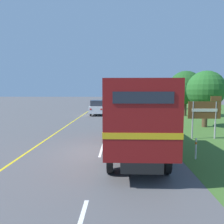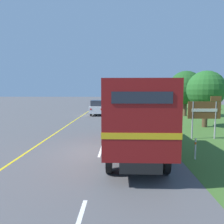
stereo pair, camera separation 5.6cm
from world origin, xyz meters
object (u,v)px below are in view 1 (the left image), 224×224
(horse_trailer_truck, at_px, (134,114))
(delineator_post, at_px, (196,148))
(lead_car_black_ahead, at_px, (108,100))
(roadside_tree_mid, at_px, (185,88))
(roadside_tree_near, at_px, (206,90))
(lead_car_white, at_px, (98,107))
(highway_sign, at_px, (205,111))
(lead_car_white_ahead, at_px, (125,102))
(roadside_tree_far, at_px, (183,87))

(horse_trailer_truck, distance_m, delineator_post, 3.21)
(lead_car_black_ahead, distance_m, roadside_tree_mid, 28.27)
(roadside_tree_near, height_order, roadside_tree_mid, roadside_tree_mid)
(lead_car_white, bearing_deg, lead_car_black_ahead, 90.06)
(horse_trailer_truck, bearing_deg, highway_sign, 36.34)
(delineator_post, bearing_deg, roadside_tree_mid, 74.93)
(lead_car_black_ahead, bearing_deg, highway_sign, -78.04)
(horse_trailer_truck, bearing_deg, lead_car_white_ahead, 89.18)
(horse_trailer_truck, relative_size, roadside_tree_near, 1.78)
(roadside_tree_far, bearing_deg, lead_car_black_ahead, 129.37)
(lead_car_black_ahead, height_order, roadside_tree_mid, roadside_tree_mid)
(delineator_post, bearing_deg, horse_trailer_truck, 164.03)
(roadside_tree_near, bearing_deg, roadside_tree_mid, 84.53)
(highway_sign, distance_m, roadside_tree_near, 5.19)
(lead_car_white_ahead, height_order, roadside_tree_near, roadside_tree_near)
(lead_car_white, relative_size, highway_sign, 1.53)
(lead_car_black_ahead, xyz_separation_m, roadside_tree_near, (10.07, -34.29, 2.22))
(roadside_tree_mid, bearing_deg, roadside_tree_far, 75.22)
(roadside_tree_near, bearing_deg, lead_car_white, 138.07)
(lead_car_white, distance_m, roadside_tree_mid, 11.14)
(delineator_post, bearing_deg, lead_car_white_ahead, 94.12)
(highway_sign, bearing_deg, roadside_tree_near, 68.66)
(roadside_tree_far, bearing_deg, delineator_post, -104.96)
(lead_car_white, relative_size, lead_car_white_ahead, 1.08)
(horse_trailer_truck, distance_m, highway_sign, 5.95)
(lead_car_black_ahead, bearing_deg, roadside_tree_mid, -67.31)
(roadside_tree_near, distance_m, roadside_tree_far, 18.27)
(horse_trailer_truck, relative_size, lead_car_white, 2.03)
(roadside_tree_mid, bearing_deg, lead_car_white, 176.23)
(roadside_tree_near, xyz_separation_m, delineator_post, (-3.86, -8.97, -2.65))
(horse_trailer_truck, height_order, lead_car_white, horse_trailer_truck)
(lead_car_white_ahead, height_order, delineator_post, lead_car_white_ahead)
(lead_car_black_ahead, height_order, roadside_tree_near, roadside_tree_near)
(lead_car_white_ahead, xyz_separation_m, highway_sign, (4.34, -27.69, 0.81))
(horse_trailer_truck, height_order, roadside_tree_far, roadside_tree_far)
(delineator_post, bearing_deg, roadside_tree_far, 75.04)
(horse_trailer_truck, xyz_separation_m, lead_car_black_ahead, (-3.46, 42.47, -1.02))
(lead_car_black_ahead, relative_size, roadside_tree_mid, 0.78)
(horse_trailer_truck, height_order, roadside_tree_mid, roadside_tree_mid)
(horse_trailer_truck, height_order, roadside_tree_near, roadside_tree_near)
(lead_car_black_ahead, distance_m, roadside_tree_far, 21.32)
(highway_sign, relative_size, delineator_post, 2.89)
(lead_car_white, xyz_separation_m, roadside_tree_mid, (10.84, -0.71, 2.50))
(lead_car_black_ahead, xyz_separation_m, delineator_post, (6.21, -43.26, -0.43))
(horse_trailer_truck, bearing_deg, roadside_tree_far, 69.16)
(highway_sign, bearing_deg, roadside_tree_mid, 78.60)
(horse_trailer_truck, bearing_deg, roadside_tree_near, 51.07)
(horse_trailer_truck, xyz_separation_m, highway_sign, (4.79, 3.52, -0.18))
(horse_trailer_truck, xyz_separation_m, delineator_post, (2.75, -0.79, -1.45))
(horse_trailer_truck, bearing_deg, lead_car_black_ahead, 94.65)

